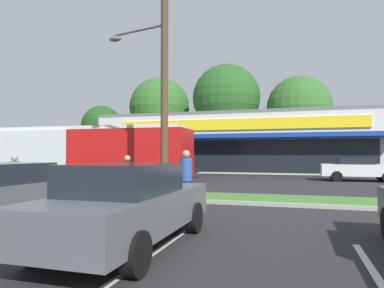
# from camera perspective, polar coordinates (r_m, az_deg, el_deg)

# --- Properties ---
(grass_median) EXTENTS (56.00, 2.20, 0.12)m
(grass_median) POSITION_cam_1_polar(r_m,az_deg,el_deg) (14.79, -13.45, -7.87)
(grass_median) COLOR #427A2D
(grass_median) RESTS_ON ground_plane
(curb_lip) EXTENTS (56.00, 0.24, 0.12)m
(curb_lip) POSITION_cam_1_polar(r_m,az_deg,el_deg) (13.76, -16.04, -8.32)
(curb_lip) COLOR #99968C
(curb_lip) RESTS_ON ground_plane
(parking_stripe_3) EXTENTS (0.12, 4.80, 0.01)m
(parking_stripe_3) POSITION_cam_1_polar(r_m,az_deg,el_deg) (5.74, -8.51, -18.62)
(parking_stripe_3) COLOR silver
(parking_stripe_3) RESTS_ON ground_plane
(storefront_building) EXTENTS (25.89, 15.18, 5.36)m
(storefront_building) POSITION_cam_1_polar(r_m,az_deg,el_deg) (35.98, 8.85, 0.01)
(storefront_building) COLOR beige
(storefront_building) RESTS_ON ground_plane
(tree_far_left) EXTENTS (5.89, 5.89, 8.73)m
(tree_far_left) POSITION_cam_1_polar(r_m,az_deg,el_deg) (52.77, -14.56, 2.90)
(tree_far_left) COLOR #473323
(tree_far_left) RESTS_ON ground_plane
(tree_left) EXTENTS (8.32, 8.32, 12.25)m
(tree_left) POSITION_cam_1_polar(r_m,az_deg,el_deg) (48.84, -5.32, 5.94)
(tree_left) COLOR #473323
(tree_left) RESTS_ON ground_plane
(tree_mid_left) EXTENTS (8.29, 8.29, 12.66)m
(tree_mid_left) POSITION_cam_1_polar(r_m,az_deg,el_deg) (43.33, 5.64, 7.46)
(tree_mid_left) COLOR #473323
(tree_mid_left) RESTS_ON ground_plane
(tree_mid) EXTENTS (7.49, 7.49, 10.72)m
(tree_mid) POSITION_cam_1_polar(r_m,az_deg,el_deg) (42.56, 17.15, 5.61)
(tree_mid) COLOR #473323
(tree_mid) RESTS_ON ground_plane
(utility_pole) EXTENTS (3.15, 2.37, 9.52)m
(utility_pole) POSITION_cam_1_polar(r_m,az_deg,el_deg) (14.34, -5.04, 12.20)
(utility_pole) COLOR #4C3826
(utility_pole) RESTS_ON ground_plane
(city_bus) EXTENTS (12.31, 2.86, 3.25)m
(city_bus) POSITION_cam_1_polar(r_m,az_deg,el_deg) (21.35, -16.62, -1.32)
(city_bus) COLOR #B71414
(city_bus) RESTS_ON ground_plane
(car_0) EXTENTS (1.87, 4.54, 1.51)m
(car_0) POSITION_cam_1_polar(r_m,az_deg,el_deg) (6.49, -10.50, -9.68)
(car_0) COLOR #515459
(car_0) RESTS_ON ground_plane
(car_1) EXTENTS (4.18, 1.96, 1.63)m
(car_1) POSITION_cam_1_polar(r_m,az_deg,el_deg) (25.12, -4.07, -3.56)
(car_1) COLOR black
(car_1) RESTS_ON ground_plane
(car_2) EXTENTS (4.45, 1.97, 1.44)m
(car_2) POSITION_cam_1_polar(r_m,az_deg,el_deg) (23.81, 25.62, -3.67)
(car_2) COLOR silver
(car_2) RESTS_ON ground_plane
(car_4) EXTENTS (4.49, 1.91, 1.50)m
(car_4) POSITION_cam_1_polar(r_m,az_deg,el_deg) (27.77, -14.99, -3.45)
(car_4) COLOR maroon
(car_4) RESTS_ON ground_plane
(pedestrian_near_bench) EXTENTS (0.36, 0.36, 1.80)m
(pedestrian_near_bench) POSITION_cam_1_polar(r_m,az_deg,el_deg) (10.48, -0.99, -5.89)
(pedestrian_near_bench) COLOR #1E2338
(pedestrian_near_bench) RESTS_ON ground_plane
(pedestrian_by_pole) EXTENTS (0.33, 0.33, 1.64)m
(pedestrian_by_pole) POSITION_cam_1_polar(r_m,az_deg,el_deg) (13.33, -27.08, -5.13)
(pedestrian_by_pole) COLOR #726651
(pedestrian_by_pole) RESTS_ON ground_plane
(pedestrian_far) EXTENTS (0.33, 0.33, 1.63)m
(pedestrian_far) POSITION_cam_1_polar(r_m,az_deg,el_deg) (12.09, -10.58, -5.67)
(pedestrian_far) COLOR #47423D
(pedestrian_far) RESTS_ON ground_plane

